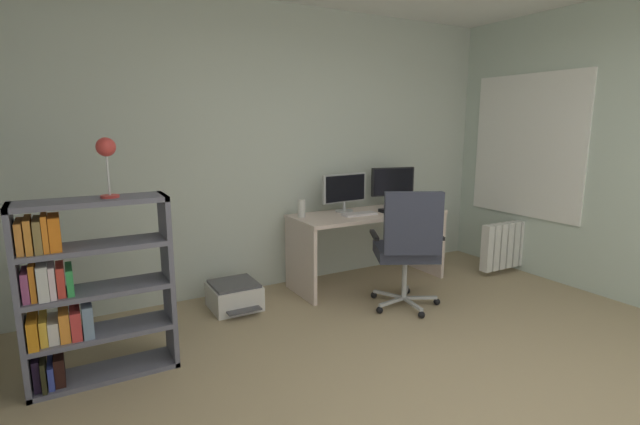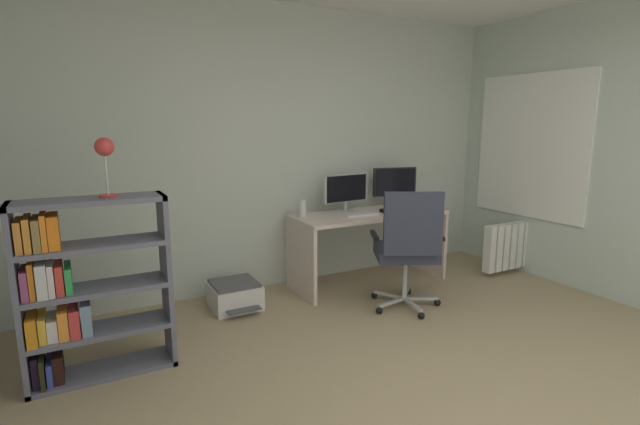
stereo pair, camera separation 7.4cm
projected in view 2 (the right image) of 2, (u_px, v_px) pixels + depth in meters
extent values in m
cube|color=silver|center=(282.00, 149.00, 4.54)|extent=(4.88, 0.10, 2.70)
cube|color=white|center=(531.00, 146.00, 4.87)|extent=(0.01, 1.24, 1.41)
cube|color=white|center=(530.00, 146.00, 4.86)|extent=(0.02, 1.32, 1.49)
cube|color=beige|center=(369.00, 214.00, 4.61)|extent=(1.56, 0.61, 0.04)
cube|color=beige|center=(301.00, 260.00, 4.32)|extent=(0.04, 0.59, 0.69)
cube|color=beige|center=(427.00, 241.00, 5.03)|extent=(0.04, 0.59, 0.69)
cylinder|color=#B2B5B7|center=(345.00, 211.00, 4.67)|extent=(0.18, 0.18, 0.01)
cylinder|color=#B2B5B7|center=(345.00, 205.00, 4.66)|extent=(0.03, 0.03, 0.10)
cube|color=#B7BABC|center=(346.00, 188.00, 4.62)|extent=(0.51, 0.08, 0.28)
cube|color=black|center=(347.00, 188.00, 4.60)|extent=(0.48, 0.05, 0.26)
cylinder|color=#B2B5B7|center=(394.00, 206.00, 4.95)|extent=(0.18, 0.18, 0.01)
cylinder|color=#B2B5B7|center=(394.00, 200.00, 4.94)|extent=(0.03, 0.03, 0.12)
cube|color=black|center=(395.00, 182.00, 4.90)|extent=(0.48, 0.13, 0.30)
cube|color=black|center=(396.00, 182.00, 4.88)|extent=(0.44, 0.09, 0.28)
cube|color=silver|center=(361.00, 214.00, 4.47)|extent=(0.34, 0.14, 0.02)
cube|color=black|center=(385.00, 211.00, 4.60)|extent=(0.06, 0.10, 0.03)
cylinder|color=silver|center=(302.00, 208.00, 4.37)|extent=(0.07, 0.07, 0.17)
cube|color=#B7BABC|center=(421.00, 298.00, 4.12)|extent=(0.28, 0.17, 0.02)
sphere|color=black|center=(437.00, 303.00, 4.13)|extent=(0.06, 0.06, 0.06)
cube|color=#B7BABC|center=(406.00, 293.00, 4.26)|extent=(0.24, 0.23, 0.02)
sphere|color=black|center=(408.00, 291.00, 4.41)|extent=(0.06, 0.06, 0.06)
cube|color=#B7BABC|center=(389.00, 295.00, 4.21)|extent=(0.16, 0.28, 0.02)
sphere|color=black|center=(374.00, 295.00, 4.30)|extent=(0.06, 0.06, 0.06)
cube|color=#B7BABC|center=(392.00, 302.00, 4.04)|extent=(0.30, 0.07, 0.02)
sphere|color=black|center=(379.00, 311.00, 3.96)|extent=(0.06, 0.06, 0.06)
cube|color=#B7BABC|center=(412.00, 305.00, 3.98)|extent=(0.08, 0.30, 0.02)
sphere|color=black|center=(421.00, 316.00, 3.85)|extent=(0.06, 0.06, 0.06)
cylinder|color=#B7BABC|center=(405.00, 278.00, 4.09)|extent=(0.04, 0.04, 0.38)
cube|color=#2C3042|center=(406.00, 252.00, 4.04)|extent=(0.67, 0.64, 0.10)
cube|color=#2C3042|center=(413.00, 224.00, 3.73)|extent=(0.45, 0.28, 0.52)
cube|color=black|center=(374.00, 235.00, 4.01)|extent=(0.18, 0.30, 0.03)
cube|color=black|center=(438.00, 235.00, 4.02)|extent=(0.18, 0.30, 0.03)
cube|color=slate|center=(18.00, 301.00, 2.72)|extent=(0.03, 0.29, 1.15)
cube|color=slate|center=(167.00, 278.00, 3.12)|extent=(0.03, 0.29, 1.15)
cube|color=slate|center=(89.00, 201.00, 2.82)|extent=(0.88, 0.29, 0.03)
cube|color=slate|center=(105.00, 370.00, 3.03)|extent=(0.88, 0.29, 0.03)
cube|color=slate|center=(101.00, 330.00, 2.98)|extent=(0.81, 0.29, 0.03)
cube|color=slate|center=(97.00, 289.00, 2.92)|extent=(0.81, 0.29, 0.03)
cube|color=slate|center=(93.00, 246.00, 2.87)|extent=(0.81, 0.29, 0.03)
cube|color=black|center=(36.00, 368.00, 2.83)|extent=(0.04, 0.21, 0.20)
cube|color=black|center=(43.00, 368.00, 2.84)|extent=(0.03, 0.26, 0.19)
cube|color=#3544A6|center=(50.00, 369.00, 2.88)|extent=(0.03, 0.25, 0.14)
cube|color=black|center=(58.00, 364.00, 2.89)|extent=(0.06, 0.22, 0.18)
cube|color=orange|center=(32.00, 328.00, 2.78)|extent=(0.05, 0.26, 0.17)
cube|color=gold|center=(43.00, 326.00, 2.82)|extent=(0.04, 0.24, 0.16)
cube|color=silver|center=(53.00, 326.00, 2.84)|extent=(0.06, 0.21, 0.13)
cube|color=orange|center=(63.00, 321.00, 2.86)|extent=(0.06, 0.23, 0.18)
cube|color=#CA3737|center=(74.00, 319.00, 2.88)|extent=(0.06, 0.23, 0.18)
cube|color=#6D85A4|center=(86.00, 315.00, 2.92)|extent=(0.06, 0.26, 0.20)
cube|color=#994779|center=(25.00, 283.00, 2.72)|extent=(0.04, 0.21, 0.18)
cube|color=orange|center=(32.00, 278.00, 2.74)|extent=(0.03, 0.23, 0.22)
cube|color=silver|center=(42.00, 278.00, 2.76)|extent=(0.06, 0.26, 0.21)
cube|color=silver|center=(51.00, 277.00, 2.79)|extent=(0.03, 0.25, 0.19)
cube|color=red|center=(59.00, 278.00, 2.81)|extent=(0.04, 0.20, 0.18)
cube|color=green|center=(68.00, 277.00, 2.84)|extent=(0.04, 0.23, 0.16)
cube|color=orange|center=(19.00, 235.00, 2.68)|extent=(0.04, 0.24, 0.19)
cube|color=orange|center=(28.00, 233.00, 2.69)|extent=(0.04, 0.25, 0.20)
cube|color=olive|center=(37.00, 233.00, 2.71)|extent=(0.04, 0.25, 0.19)
cube|color=orange|center=(44.00, 231.00, 2.73)|extent=(0.03, 0.24, 0.21)
cube|color=orange|center=(54.00, 231.00, 2.75)|extent=(0.06, 0.22, 0.20)
cylinder|color=#C43834|center=(108.00, 196.00, 2.86)|extent=(0.11, 0.11, 0.02)
cylinder|color=silver|center=(106.00, 174.00, 2.84)|extent=(0.01, 0.01, 0.26)
sphere|color=#C43834|center=(104.00, 147.00, 2.81)|extent=(0.11, 0.11, 0.11)
cube|color=silver|center=(235.00, 296.00, 4.09)|extent=(0.41, 0.40, 0.21)
cube|color=#4C4C51|center=(234.00, 283.00, 4.06)|extent=(0.38, 0.37, 0.02)
cube|color=#4C4C51|center=(244.00, 310.00, 3.89)|extent=(0.29, 0.10, 0.01)
cube|color=white|center=(489.00, 250.00, 4.83)|extent=(0.08, 0.10, 0.50)
cube|color=white|center=(496.00, 248.00, 4.88)|extent=(0.08, 0.10, 0.50)
cube|color=white|center=(503.00, 247.00, 4.93)|extent=(0.08, 0.10, 0.50)
cube|color=white|center=(510.00, 246.00, 4.97)|extent=(0.08, 0.10, 0.50)
cube|color=white|center=(516.00, 245.00, 5.02)|extent=(0.08, 0.10, 0.50)
cube|color=white|center=(523.00, 244.00, 5.07)|extent=(0.08, 0.10, 0.50)
cube|color=white|center=(529.00, 242.00, 5.12)|extent=(0.08, 0.10, 0.50)
cube|color=white|center=(535.00, 241.00, 5.17)|extent=(0.08, 0.10, 0.50)
cube|color=white|center=(541.00, 240.00, 5.21)|extent=(0.08, 0.10, 0.50)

